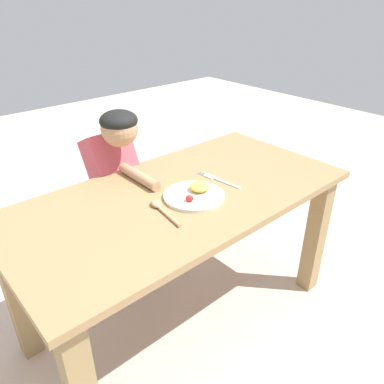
{
  "coord_description": "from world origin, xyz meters",
  "views": [
    {
      "loc": [
        -0.85,
        -1.03,
        1.42
      ],
      "look_at": [
        0.01,
        -0.05,
        0.7
      ],
      "focal_mm": 35.05,
      "sensor_mm": 36.0,
      "label": 1
    }
  ],
  "objects_px": {
    "fork": "(218,180)",
    "person": "(116,198)",
    "plate": "(195,194)",
    "spoon": "(161,209)"
  },
  "relations": [
    {
      "from": "fork",
      "to": "spoon",
      "type": "distance_m",
      "value": 0.34
    },
    {
      "from": "plate",
      "to": "person",
      "type": "xyz_separation_m",
      "value": [
        -0.09,
        0.49,
        -0.19
      ]
    },
    {
      "from": "plate",
      "to": "person",
      "type": "relative_size",
      "value": 0.25
    },
    {
      "from": "fork",
      "to": "person",
      "type": "xyz_separation_m",
      "value": [
        -0.26,
        0.44,
        -0.18
      ]
    },
    {
      "from": "plate",
      "to": "person",
      "type": "distance_m",
      "value": 0.53
    },
    {
      "from": "fork",
      "to": "person",
      "type": "distance_m",
      "value": 0.55
    },
    {
      "from": "fork",
      "to": "spoon",
      "type": "xyz_separation_m",
      "value": [
        -0.34,
        -0.04,
        0.01
      ]
    },
    {
      "from": "plate",
      "to": "spoon",
      "type": "bearing_deg",
      "value": 178.65
    },
    {
      "from": "fork",
      "to": "spoon",
      "type": "height_order",
      "value": "spoon"
    },
    {
      "from": "plate",
      "to": "spoon",
      "type": "xyz_separation_m",
      "value": [
        -0.17,
        0.0,
        -0.0
      ]
    }
  ]
}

